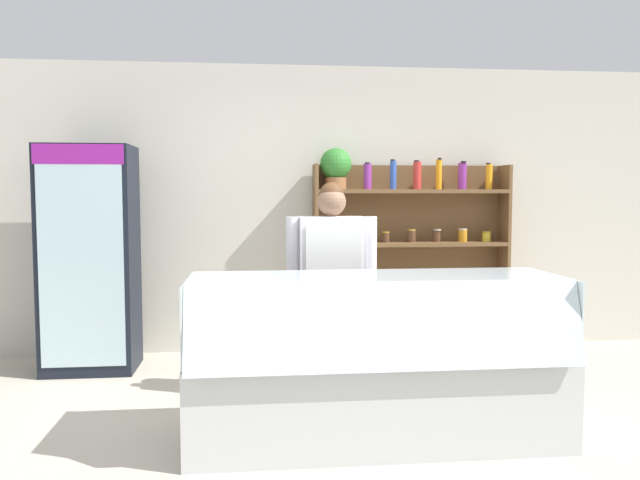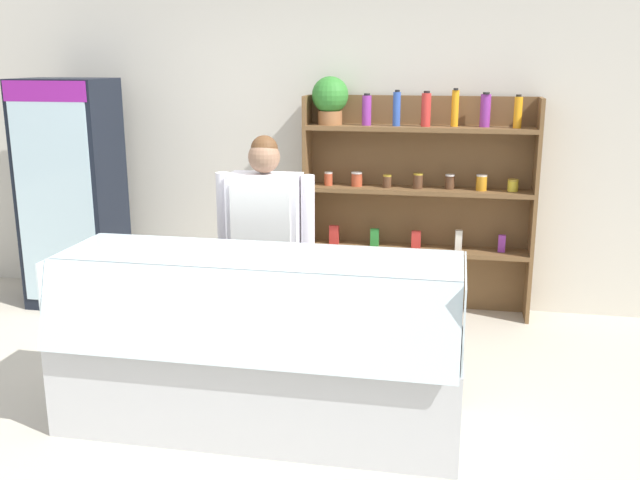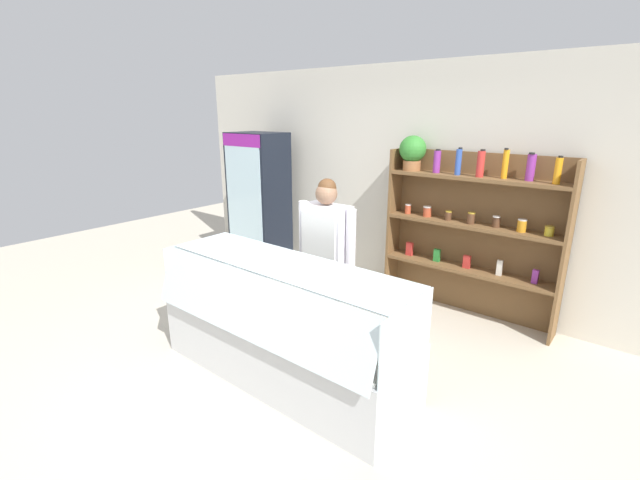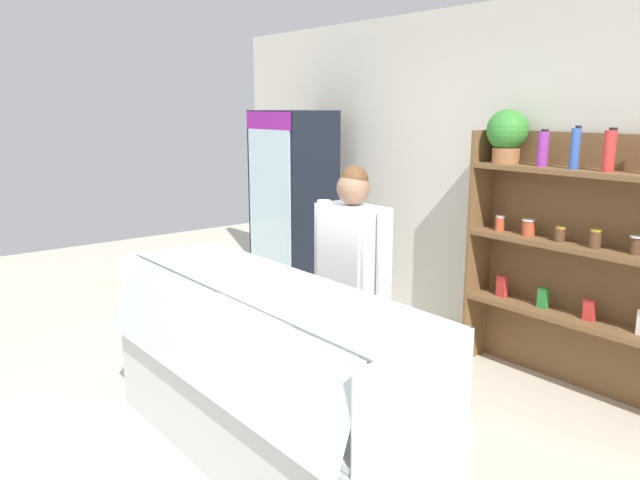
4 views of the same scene
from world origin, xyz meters
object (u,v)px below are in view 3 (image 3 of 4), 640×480
Objects in this scene: shelving_unit at (463,217)px; shop_clerk at (326,246)px; drinks_fridge at (259,202)px; deli_display_case at (283,343)px.

shop_clerk is (-0.81, -1.34, -0.15)m from shelving_unit.
deli_display_case is at bearing -39.77° from drinks_fridge.
shop_clerk is at bearing -121.32° from shelving_unit.
drinks_fridge is 2.78m from shelving_unit.
shelving_unit reaches higher than shop_clerk.
shelving_unit is 1.57m from shop_clerk.
drinks_fridge is 2.81m from deli_display_case.
shelving_unit is at bearing 58.68° from shop_clerk.
shelving_unit is at bearing 7.87° from drinks_fridge.
shop_clerk is (-0.17, 0.79, 0.62)m from deli_display_case.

